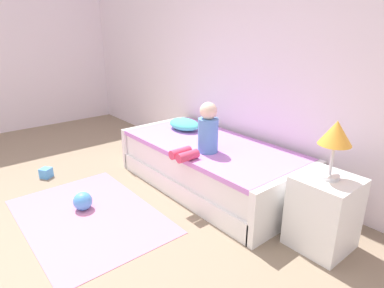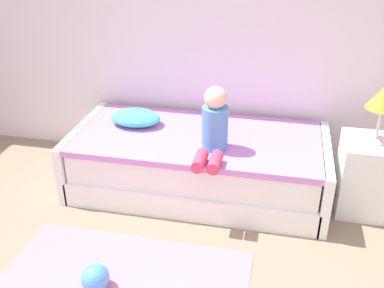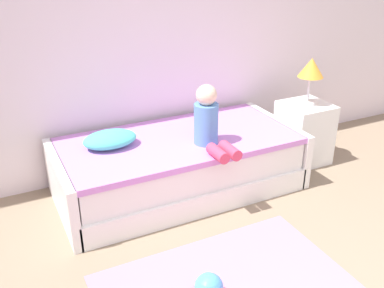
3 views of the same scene
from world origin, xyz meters
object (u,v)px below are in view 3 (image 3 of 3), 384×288
at_px(table_lamp, 311,70).
at_px(toy_ball, 209,287).
at_px(child_figure, 209,122).
at_px(bed, 179,165).
at_px(nightstand, 304,133).
at_px(pillow, 110,139).

height_order(table_lamp, toy_ball, table_lamp).
height_order(table_lamp, child_figure, table_lamp).
relative_size(bed, table_lamp, 4.69).
xyz_separation_m(nightstand, toy_ball, (-1.75, -1.27, -0.21)).
distance_m(table_lamp, child_figure, 1.23).
bearing_deg(nightstand, table_lamp, 0.00).
distance_m(bed, table_lamp, 1.52).
height_order(nightstand, pillow, pillow).
distance_m(table_lamp, toy_ball, 2.32).
distance_m(bed, pillow, 0.66).
relative_size(nightstand, toy_ball, 3.28).
bearing_deg(bed, nightstand, -0.89).
bearing_deg(toy_ball, nightstand, 35.94).
relative_size(nightstand, child_figure, 1.18).
xyz_separation_m(table_lamp, pillow, (-1.92, 0.12, -0.37)).
bearing_deg(nightstand, pillow, 176.40).
relative_size(table_lamp, toy_ball, 2.46).
height_order(nightstand, toy_ball, nightstand).
xyz_separation_m(bed, table_lamp, (1.35, -0.02, 0.69)).
distance_m(pillow, toy_ball, 1.48).
xyz_separation_m(bed, toy_ball, (-0.40, -1.29, -0.15)).
distance_m(nightstand, child_figure, 1.27).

